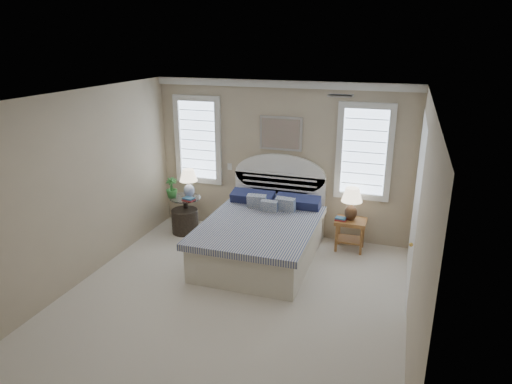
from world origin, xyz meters
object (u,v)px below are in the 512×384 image
object	(u,v)px
floor_pot	(185,221)
lamp_right	(352,200)
bed	(263,234)
side_table_left	(186,210)
nightstand_right	(350,228)
lamp_left	(189,180)

from	to	relation	value
floor_pot	lamp_right	xyz separation A→B (m)	(2.91, 0.22, 0.65)
bed	side_table_left	world-z (taller)	bed
bed	nightstand_right	xyz separation A→B (m)	(1.30, 0.69, 0.00)
side_table_left	nightstand_right	bearing A→B (deg)	1.94
side_table_left	lamp_right	xyz separation A→B (m)	(2.94, 0.11, 0.48)
side_table_left	floor_pot	bearing A→B (deg)	-74.79
bed	nightstand_right	world-z (taller)	bed
bed	floor_pot	xyz separation A→B (m)	(-1.62, 0.48, -0.17)
bed	lamp_right	size ratio (longest dim) A/B	4.12
bed	side_table_left	size ratio (longest dim) A/B	3.61
side_table_left	nightstand_right	distance (m)	2.95
bed	side_table_left	distance (m)	1.75
nightstand_right	floor_pot	bearing A→B (deg)	-175.82
bed	lamp_right	distance (m)	1.54
floor_pot	lamp_left	size ratio (longest dim) A/B	0.91
floor_pot	lamp_right	distance (m)	2.99
nightstand_right	lamp_right	size ratio (longest dim) A/B	0.96
bed	lamp_left	world-z (taller)	bed
lamp_left	lamp_right	bearing A→B (deg)	1.09
lamp_left	nightstand_right	bearing A→B (deg)	0.89
side_table_left	nightstand_right	world-z (taller)	side_table_left
floor_pot	lamp_right	world-z (taller)	lamp_right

